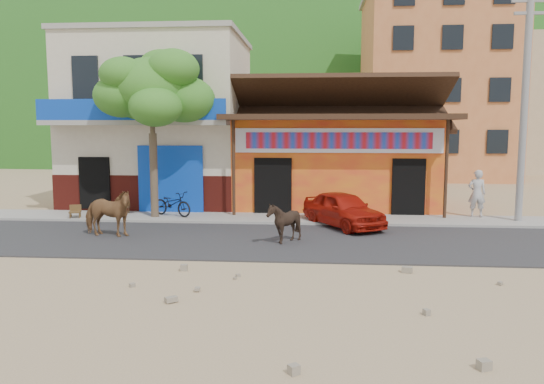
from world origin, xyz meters
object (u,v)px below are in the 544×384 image
(cow_tan, at_px, (107,213))
(cow_dark, at_px, (284,222))
(tree, at_px, (153,133))
(red_car, at_px, (343,209))
(cafe_chair_left, at_px, (75,206))
(cafe_chair_right, at_px, (122,201))
(scooter, at_px, (172,204))
(pedestrian, at_px, (477,193))
(utility_pole, at_px, (525,104))

(cow_tan, distance_m, cow_dark, 5.41)
(tree, relative_size, red_car, 1.74)
(cafe_chair_left, distance_m, cafe_chair_right, 1.68)
(tree, bearing_deg, scooter, 17.00)
(pedestrian, xyz_separation_m, cafe_chair_right, (-12.98, -0.42, -0.37))
(utility_pole, xyz_separation_m, pedestrian, (-1.22, 0.70, -3.15))
(red_car, distance_m, cafe_chair_right, 8.25)
(pedestrian, bearing_deg, cafe_chair_left, 9.76)
(cow_tan, xyz_separation_m, cow_dark, (5.38, -0.47, -0.12))
(tree, height_order, red_car, tree)
(red_car, bearing_deg, cow_tan, 165.51)
(tree, xyz_separation_m, scooter, (0.60, 0.18, -2.55))
(scooter, xyz_separation_m, cafe_chair_right, (-2.00, 0.30, 0.03))
(utility_pole, bearing_deg, cafe_chair_right, 178.87)
(scooter, bearing_deg, pedestrian, -59.09)
(scooter, xyz_separation_m, pedestrian, (10.98, 0.72, 0.40))
(scooter, relative_size, pedestrian, 1.01)
(cow_dark, distance_m, red_car, 3.23)
(tree, xyz_separation_m, cafe_chair_right, (-1.40, 0.48, -2.51))
(cow_tan, bearing_deg, utility_pole, -66.25)
(pedestrian, height_order, cafe_chair_right, pedestrian)
(red_car, bearing_deg, pedestrian, -10.13)
(cow_tan, xyz_separation_m, pedestrian, (12.05, 4.10, 0.21))
(scooter, bearing_deg, tree, 134.17)
(red_car, bearing_deg, tree, 140.05)
(cow_tan, distance_m, scooter, 3.55)
(cow_tan, bearing_deg, cafe_chair_left, 49.68)
(pedestrian, xyz_separation_m, cafe_chair_left, (-14.34, -1.40, -0.43))
(utility_pole, height_order, red_car, utility_pole)
(tree, bearing_deg, red_car, -8.47)
(red_car, height_order, cafe_chair_left, red_car)
(utility_pole, bearing_deg, scooter, -179.92)
(cow_dark, bearing_deg, pedestrian, 115.34)
(tree, height_order, cafe_chair_right, tree)
(cow_dark, distance_m, pedestrian, 8.09)
(utility_pole, distance_m, cafe_chair_left, 15.98)
(utility_pole, bearing_deg, cafe_chair_left, -177.42)
(utility_pole, height_order, pedestrian, utility_pole)
(cow_dark, relative_size, red_car, 0.35)
(pedestrian, bearing_deg, red_car, 25.53)
(cow_dark, xyz_separation_m, scooter, (-4.31, 3.85, -0.07))
(utility_pole, bearing_deg, cow_tan, -165.64)
(cow_tan, bearing_deg, cow_dark, -85.64)
(pedestrian, height_order, cafe_chair_left, pedestrian)
(tree, height_order, scooter, tree)
(cow_dark, bearing_deg, utility_pole, 107.05)
(cow_dark, height_order, cafe_chair_left, cow_dark)
(tree, relative_size, pedestrian, 3.52)
(cow_tan, relative_size, pedestrian, 1.00)
(tree, bearing_deg, cafe_chair_right, 161.03)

